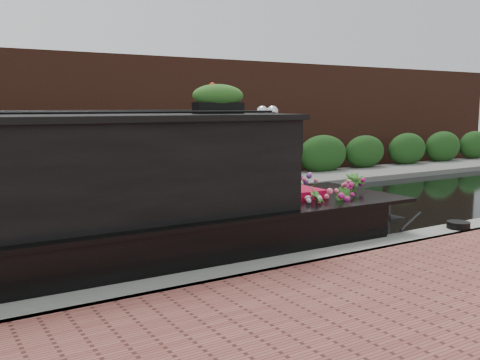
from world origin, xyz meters
TOP-DOWN VIEW (x-y plane):
  - ground at (0.00, 0.00)m, footprint 80.00×80.00m
  - near_bank_coping at (0.00, -3.30)m, footprint 40.00×0.60m
  - far_bank_path at (0.00, 4.20)m, footprint 40.00×2.40m
  - far_hedge at (0.00, 5.10)m, footprint 40.00×1.10m
  - far_brick_wall at (0.00, 7.20)m, footprint 40.00×1.00m
  - rope_fender at (4.01, -1.91)m, footprint 0.37×0.40m
  - coiled_mooring_rope at (4.77, -3.35)m, footprint 0.40×0.40m

SIDE VIEW (x-z plane):
  - ground at x=0.00m, z-range 0.00..0.00m
  - near_bank_coping at x=0.00m, z-range -0.25..0.25m
  - far_bank_path at x=0.00m, z-range -0.17..0.17m
  - far_hedge at x=0.00m, z-range -1.40..1.40m
  - far_brick_wall at x=0.00m, z-range -4.00..4.00m
  - rope_fender at x=4.01m, z-range 0.00..0.37m
  - coiled_mooring_rope at x=4.77m, z-range 0.25..0.37m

